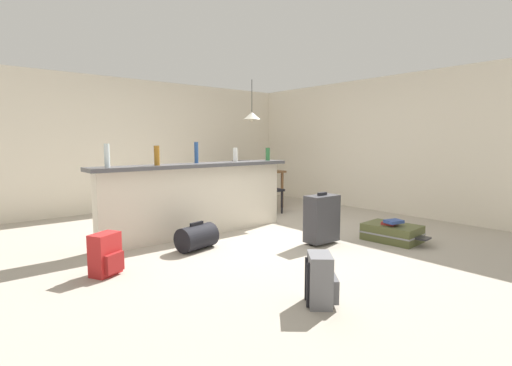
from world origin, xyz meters
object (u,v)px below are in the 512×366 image
object	(u,v)px
bottle_clear	(107,156)
backpack_grey	(321,280)
suitcase_flat_olive	(392,233)
suitcase_upright_charcoal	(322,218)
pendant_lamp	(252,116)
duffel_bag_black	(197,237)
bottle_amber	(157,156)
book_stack	(392,222)
bottle_green	(268,154)
dining_table	(252,176)
bottle_blue	(196,153)
bottle_white	(235,155)
dining_chair_near_partition	(267,185)
backpack_red	(106,255)
dining_chair_far_side	(239,180)

from	to	relation	value
bottle_clear	backpack_grey	bearing A→B (deg)	-72.42
suitcase_flat_olive	suitcase_upright_charcoal	size ratio (longest dim) A/B	1.27
pendant_lamp	suitcase_upright_charcoal	xyz separation A→B (m)	(-0.99, -2.66, -1.48)
duffel_bag_black	bottle_clear	bearing A→B (deg)	147.59
bottle_amber	book_stack	bearing A→B (deg)	-37.61
bottle_green	dining_table	distance (m)	1.47
suitcase_flat_olive	duffel_bag_black	xyz separation A→B (m)	(-2.21, 1.31, 0.04)
bottle_blue	suitcase_upright_charcoal	distance (m)	1.95
bottle_white	bottle_clear	bearing A→B (deg)	-179.43
bottle_clear	bottle_blue	distance (m)	1.28
bottle_clear	dining_chair_near_partition	bearing A→B (deg)	13.14
pendant_lamp	backpack_red	size ratio (longest dim) A/B	1.92
bottle_blue	dining_chair_near_partition	xyz separation A→B (m)	(1.84, 0.59, -0.65)
bottle_amber	pendant_lamp	world-z (taller)	pendant_lamp
pendant_lamp	book_stack	bearing A→B (deg)	-93.59
bottle_white	book_stack	distance (m)	2.37
bottle_amber	dining_table	distance (m)	2.91
backpack_red	bottle_blue	bearing A→B (deg)	29.39
suitcase_flat_olive	book_stack	xyz separation A→B (m)	(-0.03, -0.01, 0.15)
suitcase_flat_olive	book_stack	world-z (taller)	book_stack
bottle_green	duffel_bag_black	xyz separation A→B (m)	(-1.67, -0.58, -0.96)
duffel_bag_black	bottle_blue	bearing A→B (deg)	58.53
bottle_blue	book_stack	size ratio (longest dim) A/B	1.01
dining_chair_near_partition	book_stack	distance (m)	2.60
bottle_clear	bottle_white	distance (m)	1.87
bottle_green	dining_chair_far_side	bearing A→B (deg)	67.30
suitcase_flat_olive	suitcase_upright_charcoal	world-z (taller)	suitcase_upright_charcoal
backpack_red	duffel_bag_black	bearing A→B (deg)	10.08
pendant_lamp	book_stack	size ratio (longest dim) A/B	2.76
bottle_white	dining_chair_near_partition	world-z (taller)	bottle_white
bottle_blue	dining_table	size ratio (longest dim) A/B	0.27
bottle_amber	dining_chair_near_partition	world-z (taller)	bottle_amber
bottle_green	suitcase_flat_olive	bearing A→B (deg)	-74.10
bottle_white	bottle_green	distance (m)	0.66
bottle_clear	backpack_red	world-z (taller)	bottle_clear
dining_chair_near_partition	dining_chair_far_side	bearing A→B (deg)	82.86
dining_table	bottle_white	bearing A→B (deg)	-136.93
suitcase_upright_charcoal	backpack_red	size ratio (longest dim) A/B	1.60
suitcase_flat_olive	dining_table	bearing A→B (deg)	87.55
dining_table	book_stack	distance (m)	3.15
bottle_amber	dining_chair_near_partition	bearing A→B (deg)	16.28
bottle_blue	bottle_white	xyz separation A→B (m)	(0.59, -0.12, -0.04)
bottle_blue	backpack_grey	distance (m)	2.90
bottle_blue	suitcase_upright_charcoal	size ratio (longest dim) A/B	0.44
dining_chair_near_partition	bottle_amber	bearing A→B (deg)	-163.72
dining_table	duffel_bag_black	world-z (taller)	dining_table
bottle_clear	bottle_white	xyz separation A→B (m)	(1.87, 0.02, -0.03)
bottle_blue	book_stack	bearing A→B (deg)	-48.66
bottle_white	backpack_red	size ratio (longest dim) A/B	0.50
bottle_clear	dining_table	size ratio (longest dim) A/B	0.25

